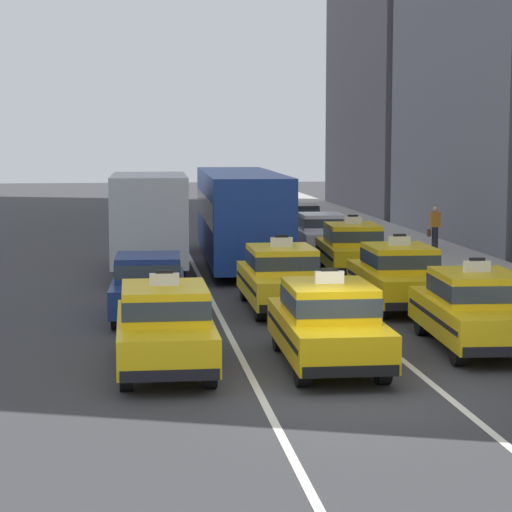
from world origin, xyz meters
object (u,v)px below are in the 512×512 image
object	(u,v)px
sedan_right_fourth	(321,233)
fire_hydrant	(505,291)
sedan_left_second	(148,284)
taxi_right_third	(352,248)
taxi_center_second	(281,276)
taxi_center_nearest	(328,322)
sedan_left_fourth	(148,229)
sedan_right_fifth	(298,222)
box_truck_left_third	(149,220)
taxi_left_nearest	(165,325)
taxi_right_nearest	(474,308)
pedestrian_mid_block	(435,228)
bus_center_third	(240,212)
taxi_right_second	(398,275)

from	to	relation	value
sedan_right_fourth	fire_hydrant	size ratio (longest dim) A/B	5.93
sedan_left_second	taxi_right_third	bearing A→B (deg)	46.42
taxi_center_second	taxi_center_nearest	bearing A→B (deg)	-90.50
sedan_left_fourth	taxi_center_second	bearing A→B (deg)	-77.33
sedan_left_second	taxi_right_third	size ratio (longest dim) A/B	0.94
sedan_right_fifth	box_truck_left_third	bearing A→B (deg)	-123.82
box_truck_left_third	taxi_right_third	distance (m)	6.59
taxi_left_nearest	sedan_left_second	xyz separation A→B (m)	(-0.19, 5.65, -0.03)
sedan_left_second	taxi_right_third	xyz separation A→B (m)	(6.69, 7.03, 0.03)
taxi_center_nearest	taxi_right_third	size ratio (longest dim) A/B	0.99
sedan_left_second	taxi_left_nearest	bearing A→B (deg)	-88.07
sedan_left_fourth	sedan_right_fourth	distance (m)	6.78
taxi_right_nearest	sedan_right_fifth	xyz separation A→B (m)	(-0.03, 22.04, -0.03)
sedan_left_fourth	taxi_right_third	distance (m)	9.96
taxi_center_nearest	pedestrian_mid_block	distance (m)	19.68
taxi_right_third	sedan_right_fourth	xyz separation A→B (m)	(0.01, 5.44, -0.03)
bus_center_third	taxi_right_second	size ratio (longest dim) A/B	2.45
fire_hydrant	taxi_right_second	bearing A→B (deg)	160.25
sedan_left_fourth	sedan_left_second	bearing A→B (deg)	-91.12
taxi_left_nearest	pedestrian_mid_block	distance (m)	21.04
sedan_right_fifth	taxi_right_second	bearing A→B (deg)	-90.75
taxi_center_second	sedan_right_fifth	bearing A→B (deg)	78.88
taxi_right_second	taxi_center_nearest	bearing A→B (deg)	-116.06
taxi_center_second	taxi_right_third	size ratio (longest dim) A/B	0.98
taxi_left_nearest	box_truck_left_third	size ratio (longest dim) A/B	0.65
sedan_left_fourth	taxi_center_second	world-z (taller)	taxi_center_second
taxi_right_third	sedan_right_fourth	distance (m)	5.44
taxi_right_third	taxi_center_second	bearing A→B (deg)	-117.55
taxi_left_nearest	taxi_center_second	bearing A→B (deg)	63.27
sedan_right_fifth	sedan_right_fourth	bearing A→B (deg)	-90.08
taxi_right_nearest	fire_hydrant	world-z (taller)	taxi_right_nearest
taxi_right_nearest	taxi_right_third	world-z (taller)	same
pedestrian_mid_block	taxi_right_nearest	bearing A→B (deg)	-104.47
sedan_left_fourth	sedan_right_fourth	world-z (taller)	same
taxi_right_second	taxi_right_nearest	bearing A→B (deg)	-87.27
sedan_right_fourth	sedan_right_fifth	size ratio (longest dim) A/B	0.98
taxi_center_nearest	fire_hydrant	xyz separation A→B (m)	(5.69, 5.48, -0.33)
sedan_left_second	taxi_center_second	bearing A→B (deg)	12.38
taxi_right_nearest	taxi_right_second	bearing A→B (deg)	92.73
sedan_left_fourth	fire_hydrant	distance (m)	17.30
sedan_right_fifth	sedan_left_second	bearing A→B (deg)	-110.97
taxi_center_second	taxi_right_second	distance (m)	3.08
taxi_right_third	sedan_right_fifth	bearing A→B (deg)	89.91
taxi_center_second	taxi_right_second	bearing A→B (deg)	-1.70
taxi_center_second	taxi_right_nearest	distance (m)	6.24
taxi_right_nearest	pedestrian_mid_block	bearing A→B (deg)	75.53
box_truck_left_third	taxi_center_nearest	world-z (taller)	box_truck_left_third
sedan_right_fifth	taxi_right_nearest	bearing A→B (deg)	-89.93
taxi_center_nearest	box_truck_left_third	bearing A→B (deg)	103.09
bus_center_third	taxi_right_nearest	size ratio (longest dim) A/B	2.42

